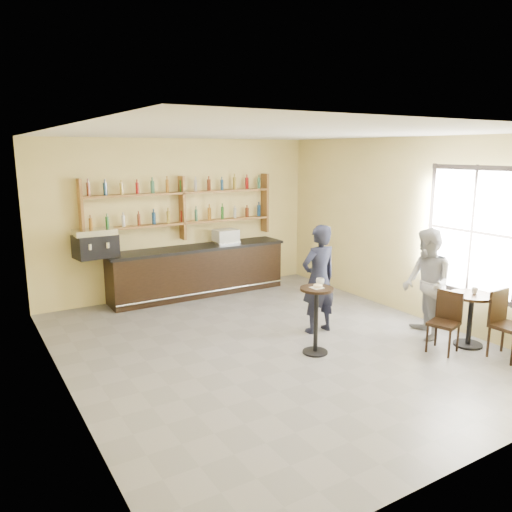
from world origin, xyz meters
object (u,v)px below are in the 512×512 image
espresso_machine (95,243)px  pedestal_table (316,321)px  man_main (319,279)px  chair_west (444,323)px  bar_counter (198,271)px  patron_second (427,284)px  cafe_table (470,320)px  chair_south (509,326)px  pastry_case (226,237)px

espresso_machine → pedestal_table: espresso_machine is taller
man_main → chair_west: (1.06, -1.65, -0.45)m
bar_counter → espresso_machine: bearing=180.0°
patron_second → chair_west: bearing=4.9°
pedestal_table → espresso_machine: bearing=120.8°
cafe_table → chair_south: bearing=-85.2°
espresso_machine → pastry_case: bearing=-7.9°
bar_counter → pedestal_table: size_ratio=3.75×
espresso_machine → chair_south: (4.47, -5.34, -0.79)m
bar_counter → chair_south: bearing=-65.6°
espresso_machine → patron_second: size_ratio=0.42×
pedestal_table → patron_second: 1.98m
chair_west → pedestal_table: bearing=-137.0°
bar_counter → pastry_case: size_ratio=7.57×
cafe_table → patron_second: bearing=115.8°
pastry_case → patron_second: patron_second is taller
bar_counter → espresso_machine: 2.19m
chair_south → pedestal_table: bearing=142.7°
chair_south → espresso_machine: bearing=128.1°
chair_west → patron_second: (0.25, 0.56, 0.43)m
bar_counter → cafe_table: 5.30m
pastry_case → cafe_table: 5.10m
pastry_case → man_main: 3.05m
man_main → pastry_case: bearing=-88.5°
bar_counter → chair_west: size_ratio=4.16×
patron_second → man_main: bearing=-100.7°
patron_second → cafe_table: bearing=54.9°
chair_west → patron_second: 0.75m
cafe_table → chair_south: (0.05, -0.60, 0.08)m
bar_counter → pastry_case: 0.93m
bar_counter → chair_south: (2.42, -5.34, -0.01)m
pastry_case → espresso_machine: bearing=179.0°
pedestal_table → cafe_table: bearing=-24.5°
cafe_table → man_main: bearing=133.3°
man_main → patron_second: size_ratio=1.01×
pedestal_table → man_main: size_ratio=0.56×
pastry_case → cafe_table: bearing=-71.1°
bar_counter → chair_west: (1.82, -4.69, -0.06)m
espresso_machine → pastry_case: 2.71m
espresso_machine → chair_south: 7.01m
pastry_case → pedestal_table: 3.83m
pastry_case → man_main: size_ratio=0.28×
man_main → cafe_table: 2.39m
pedestal_table → man_main: man_main is taller
bar_counter → pastry_case: (0.66, 0.00, 0.66)m
espresso_machine → chair_south: size_ratio=0.74×
espresso_machine → pedestal_table: (2.22, -3.73, -0.78)m
pedestal_table → chair_south: pedestal_table is taller
patron_second → pedestal_table: bearing=-72.5°
chair_west → cafe_table: bearing=67.8°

